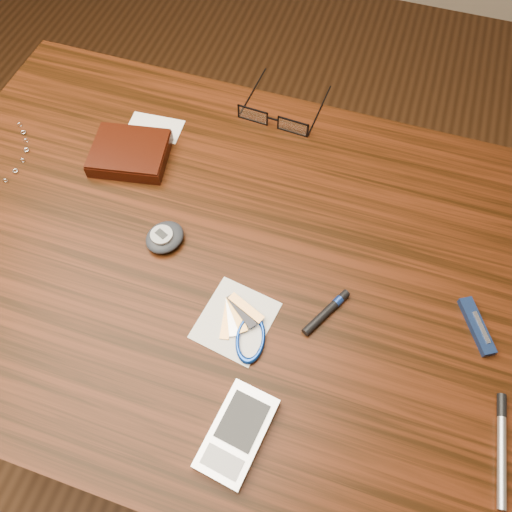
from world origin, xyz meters
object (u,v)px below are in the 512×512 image
object	(u,v)px
pedometer	(165,237)
pocket_knife	(477,326)
silver_pen	(502,440)
notepad_keys	(243,328)
pda_phone	(237,433)
desk	(223,285)
wallet_and_card	(130,152)
eyeglasses	(274,118)

from	to	relation	value
pedometer	pocket_knife	distance (m)	0.46
silver_pen	pedometer	bearing A→B (deg)	164.75
notepad_keys	pocket_knife	size ratio (longest dim) A/B	1.44
pedometer	silver_pen	distance (m)	0.52
pda_phone	pocket_knife	world-z (taller)	pda_phone
notepad_keys	pocket_knife	distance (m)	0.32
pedometer	notepad_keys	xyz separation A→B (m)	(0.16, -0.10, -0.01)
desk	pedometer	xyz separation A→B (m)	(-0.09, -0.00, 0.11)
pda_phone	pedometer	size ratio (longest dim) A/B	1.62
wallet_and_card	pocket_knife	distance (m)	0.59
pedometer	pocket_knife	size ratio (longest dim) A/B	0.94
pocket_knife	eyeglasses	bearing A→B (deg)	143.51
eyeglasses	pda_phone	size ratio (longest dim) A/B	1.15
wallet_and_card	eyeglasses	size ratio (longest dim) A/B	1.17
wallet_and_card	pedometer	distance (m)	0.18
desk	silver_pen	xyz separation A→B (m)	(0.42, -0.14, 0.11)
eyeglasses	silver_pen	distance (m)	0.59
pedometer	silver_pen	size ratio (longest dim) A/B	0.56
eyeglasses	pedometer	bearing A→B (deg)	-106.82
wallet_and_card	desk	bearing A→B (deg)	-32.60
wallet_and_card	silver_pen	xyz separation A→B (m)	(0.62, -0.27, -0.01)
pda_phone	pocket_knife	distance (m)	0.35
desk	notepad_keys	world-z (taller)	notepad_keys
silver_pen	pda_phone	bearing A→B (deg)	-163.19
desk	eyeglasses	size ratio (longest dim) A/B	7.05
silver_pen	wallet_and_card	bearing A→B (deg)	156.48
desk	wallet_and_card	xyz separation A→B (m)	(-0.20, 0.13, 0.12)
notepad_keys	pda_phone	bearing A→B (deg)	-74.14
wallet_and_card	pda_phone	size ratio (longest dim) A/B	1.34
wallet_and_card	notepad_keys	world-z (taller)	wallet_and_card
pda_phone	desk	bearing A→B (deg)	115.22
wallet_and_card	pocket_knife	world-z (taller)	wallet_and_card
desk	pocket_knife	size ratio (longest dim) A/B	12.27
silver_pen	notepad_keys	bearing A→B (deg)	173.49
notepad_keys	desk	bearing A→B (deg)	125.61
notepad_keys	pocket_knife	bearing A→B (deg)	18.64
silver_pen	desk	bearing A→B (deg)	161.43
wallet_and_card	pocket_knife	bearing A→B (deg)	-12.61
wallet_and_card	silver_pen	world-z (taller)	wallet_and_card
desk	wallet_and_card	bearing A→B (deg)	147.40
wallet_and_card	pedometer	xyz separation A→B (m)	(0.12, -0.13, -0.00)
eyeglasses	pocket_knife	bearing A→B (deg)	-36.49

